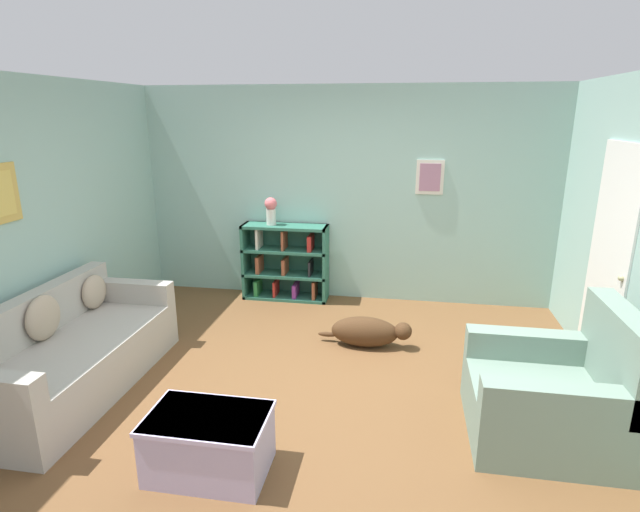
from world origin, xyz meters
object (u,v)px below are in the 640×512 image
at_px(recliner_chair, 557,395).
at_px(dog, 368,332).
at_px(bookshelf, 286,263).
at_px(vase, 271,209).
at_px(couch, 68,355).
at_px(coffee_table, 209,442).

relative_size(recliner_chair, dog, 1.10).
bearing_deg(bookshelf, recliner_chair, -43.57).
distance_m(recliner_chair, dog, 1.91).
xyz_separation_m(recliner_chair, vase, (-2.74, 2.43, 0.81)).
bearing_deg(bookshelf, dog, -47.11).
bearing_deg(bookshelf, couch, -118.11).
bearing_deg(coffee_table, bookshelf, 94.55).
bearing_deg(vase, dog, -42.61).
bearing_deg(bookshelf, coffee_table, -85.45).
bearing_deg(couch, bookshelf, 61.89).
height_order(coffee_table, dog, coffee_table).
distance_m(coffee_table, dog, 2.19).
distance_m(couch, bookshelf, 2.77).
bearing_deg(couch, recliner_chair, -0.17).
bearing_deg(vase, couch, -115.18).
relative_size(couch, bookshelf, 1.90).
bearing_deg(dog, vase, 137.39).
bearing_deg(recliner_chair, dog, 139.54).
xyz_separation_m(bookshelf, recliner_chair, (2.58, -2.45, -0.13)).
relative_size(coffee_table, vase, 2.31).
height_order(recliner_chair, vase, vase).
distance_m(bookshelf, coffee_table, 3.25).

